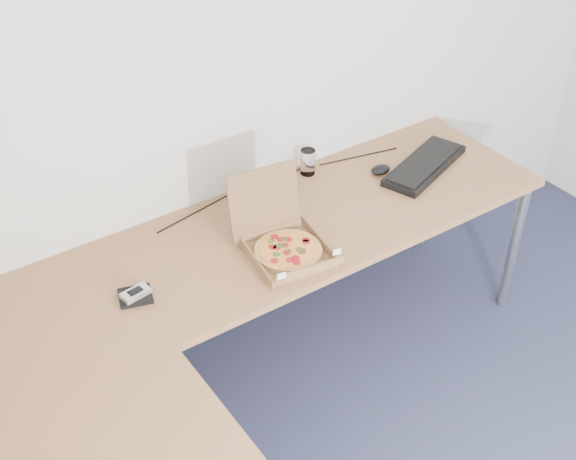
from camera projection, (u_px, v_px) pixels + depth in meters
desk at (248, 339)px, 2.66m from camera, size 2.50×2.20×0.73m
pizza_box at (286, 246)px, 2.98m from camera, size 0.29×0.33×0.29m
drinking_glass at (308, 162)px, 3.42m from camera, size 0.07×0.07×0.12m
keyboard at (424, 166)px, 3.48m from camera, size 0.51×0.32×0.03m
mouse at (381, 170)px, 3.44m from camera, size 0.10×0.06×0.03m
wallet at (135, 296)px, 2.78m from camera, size 0.14×0.13×0.02m
phone at (136, 293)px, 2.76m from camera, size 0.11×0.07×0.02m
dome_speaker at (286, 174)px, 3.38m from camera, size 0.09×0.09×0.07m
cable_bundle at (276, 184)px, 3.38m from camera, size 0.58×0.12×0.01m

